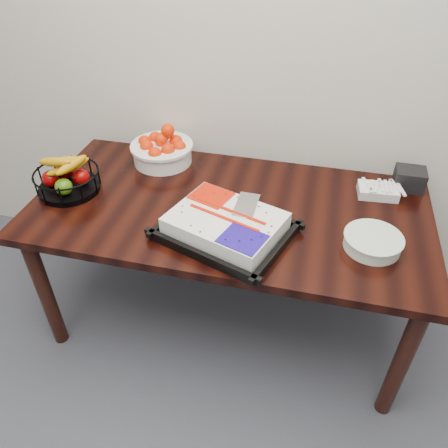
% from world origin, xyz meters
% --- Properties ---
extents(table, '(1.80, 0.90, 0.75)m').
position_xyz_m(table, '(0.00, 2.00, 0.66)').
color(table, black).
rests_on(table, ground).
extents(cake_tray, '(0.60, 0.53, 0.10)m').
position_xyz_m(cake_tray, '(0.03, 1.80, 0.80)').
color(cake_tray, black).
rests_on(cake_tray, table).
extents(tangerine_bowl, '(0.32, 0.32, 0.20)m').
position_xyz_m(tangerine_bowl, '(-0.43, 2.31, 0.84)').
color(tangerine_bowl, white).
rests_on(tangerine_bowl, table).
extents(fruit_basket, '(0.30, 0.30, 0.16)m').
position_xyz_m(fruit_basket, '(-0.76, 1.94, 0.82)').
color(fruit_basket, black).
rests_on(fruit_basket, table).
extents(plate_stack, '(0.23, 0.23, 0.06)m').
position_xyz_m(plate_stack, '(0.62, 1.86, 0.78)').
color(plate_stack, white).
rests_on(plate_stack, table).
extents(fork_bag, '(0.19, 0.13, 0.05)m').
position_xyz_m(fork_bag, '(0.66, 2.25, 0.78)').
color(fork_bag, silver).
rests_on(fork_bag, table).
extents(napkin_box, '(0.14, 0.12, 0.10)m').
position_xyz_m(napkin_box, '(0.80, 2.35, 0.80)').
color(napkin_box, black).
rests_on(napkin_box, table).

